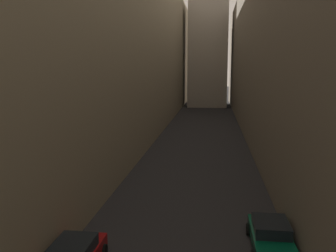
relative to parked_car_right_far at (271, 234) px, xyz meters
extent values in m
plane|color=#232326|center=(-4.40, 26.98, -0.76)|extent=(264.00, 264.00, 0.00)
cube|color=gray|center=(-14.92, 28.98, 10.95)|extent=(10.04, 108.00, 23.42)
cube|color=#756B5B|center=(6.97, 28.98, 9.99)|extent=(11.75, 108.00, 21.50)
cube|color=#9E9384|center=(-4.40, 68.15, 22.22)|extent=(8.74, 8.74, 45.96)
cube|color=black|center=(-8.80, -3.20, 0.41)|extent=(1.64, 2.05, 0.55)
cylinder|color=black|center=(-9.69, -1.72, -0.45)|extent=(0.22, 0.61, 0.61)
cylinder|color=black|center=(-7.91, -1.72, -0.45)|extent=(0.22, 0.61, 0.61)
cube|color=#05472D|center=(0.00, 0.00, -0.15)|extent=(1.83, 4.19, 0.60)
cube|color=black|center=(0.00, 0.00, 0.42)|extent=(1.69, 2.11, 0.54)
cylinder|color=black|center=(-0.92, 1.43, -0.44)|extent=(0.22, 0.63, 0.63)
cylinder|color=black|center=(0.92, 1.43, -0.44)|extent=(0.22, 0.63, 0.63)
camera|label=1|loc=(-2.90, -17.28, 8.07)|focal=39.01mm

